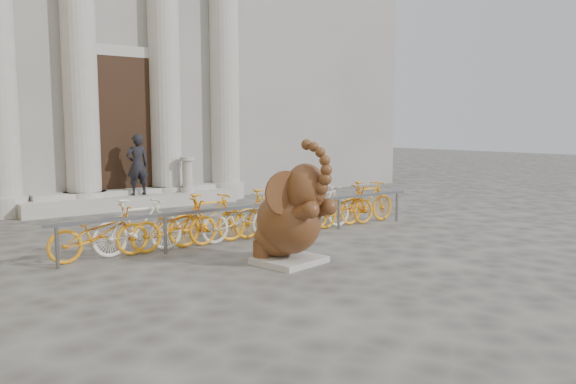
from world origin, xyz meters
TOP-DOWN VIEW (x-y plane):
  - ground at (0.00, 0.00)m, footprint 80.00×80.00m
  - classical_building at (0.00, 14.93)m, footprint 22.00×10.70m
  - entrance_steps at (0.00, 9.40)m, footprint 6.00×1.20m
  - elephant_statue at (-0.24, 1.58)m, footprint 1.34×1.60m
  - bike_rack at (0.40, 3.72)m, footprint 8.15×0.53m
  - pedestrian at (0.10, 9.26)m, footprint 0.63×0.43m
  - balustrade_post at (1.53, 9.10)m, footprint 0.42×0.42m

SIDE VIEW (x-z plane):
  - ground at x=0.00m, z-range 0.00..0.00m
  - entrance_steps at x=0.00m, z-range 0.00..0.36m
  - bike_rack at x=0.40m, z-range 0.00..1.00m
  - elephant_statue at x=-0.24m, z-range -0.28..1.76m
  - balustrade_post at x=1.53m, z-range 0.32..1.35m
  - pedestrian at x=0.10m, z-range 0.36..2.05m
  - classical_building at x=0.00m, z-range -0.02..11.98m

